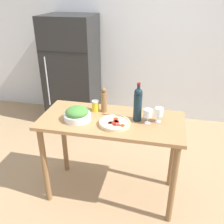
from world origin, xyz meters
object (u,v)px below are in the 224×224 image
(refrigerator, at_px, (72,71))
(wine_glass_near, at_px, (148,114))
(salad_bowl, at_px, (77,114))
(salt_canister, at_px, (95,106))
(wine_bottle, at_px, (138,104))
(homemade_pizza, at_px, (115,123))
(pepper_mill, at_px, (104,100))
(wine_glass_far, at_px, (159,112))

(refrigerator, distance_m, wine_glass_near, 2.05)
(salad_bowl, height_order, salt_canister, salad_bowl)
(wine_bottle, relative_size, salad_bowl, 1.46)
(wine_bottle, bearing_deg, wine_glass_near, -19.87)
(salt_canister, bearing_deg, wine_bottle, -13.33)
(refrigerator, relative_size, homemade_pizza, 5.87)
(wine_bottle, height_order, salad_bowl, wine_bottle)
(refrigerator, bearing_deg, homemade_pizza, -58.12)
(refrigerator, distance_m, homemade_pizza, 1.96)
(wine_glass_near, height_order, pepper_mill, pepper_mill)
(wine_glass_near, bearing_deg, homemade_pizza, -161.28)
(wine_bottle, relative_size, pepper_mill, 1.45)
(pepper_mill, bearing_deg, salad_bowl, -132.18)
(refrigerator, distance_m, wine_glass_far, 2.08)
(wine_glass_far, height_order, salt_canister, wine_glass_far)
(wine_glass_far, distance_m, salt_canister, 0.63)
(refrigerator, distance_m, pepper_mill, 1.68)
(wine_glass_far, xyz_separation_m, salt_canister, (-0.62, 0.09, -0.04))
(refrigerator, bearing_deg, wine_glass_near, -49.94)
(pepper_mill, bearing_deg, wine_bottle, -17.39)
(salt_canister, bearing_deg, salad_bowl, -117.85)
(wine_bottle, height_order, salt_canister, wine_bottle)
(wine_bottle, bearing_deg, refrigerator, 128.52)
(wine_bottle, bearing_deg, salt_canister, 166.67)
(wine_glass_near, height_order, salad_bowl, wine_glass_near)
(refrigerator, xyz_separation_m, salt_canister, (0.79, -1.43, 0.12))
(pepper_mill, xyz_separation_m, salad_bowl, (-0.20, -0.22, -0.06))
(salad_bowl, distance_m, homemade_pizza, 0.36)
(refrigerator, height_order, homemade_pizza, refrigerator)
(refrigerator, bearing_deg, wine_glass_far, -47.11)
(wine_glass_far, relative_size, homemade_pizza, 0.48)
(wine_bottle, distance_m, salad_bowl, 0.56)
(refrigerator, xyz_separation_m, wine_bottle, (1.22, -1.53, 0.23))
(pepper_mill, bearing_deg, wine_glass_far, -10.10)
(pepper_mill, relative_size, salt_canister, 2.26)
(wine_bottle, bearing_deg, homemade_pizza, -144.60)
(pepper_mill, xyz_separation_m, homemade_pizza, (0.16, -0.24, -0.10))
(refrigerator, height_order, pepper_mill, refrigerator)
(wine_bottle, distance_m, wine_glass_near, 0.13)
(refrigerator, relative_size, salad_bowl, 6.66)
(wine_glass_near, xyz_separation_m, salad_bowl, (-0.64, -0.08, -0.04))
(wine_glass_near, xyz_separation_m, pepper_mill, (-0.44, 0.14, 0.03))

